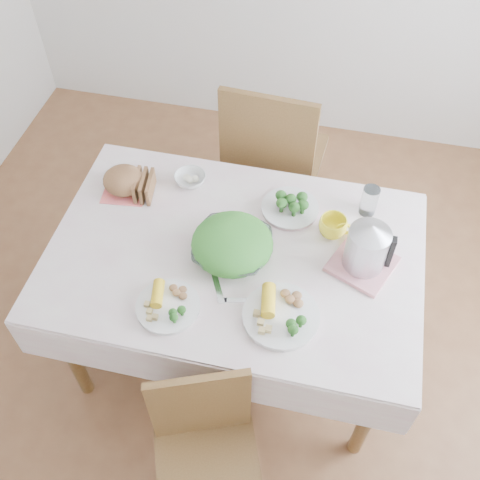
% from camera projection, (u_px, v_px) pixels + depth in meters
% --- Properties ---
extents(floor, '(3.60, 3.60, 0.00)m').
position_uv_depth(floor, '(235.00, 344.00, 2.85)').
color(floor, brown).
rests_on(floor, ground).
extents(dining_table, '(1.40, 0.90, 0.75)m').
position_uv_depth(dining_table, '(235.00, 304.00, 2.56)').
color(dining_table, brown).
rests_on(dining_table, floor).
extents(tablecloth, '(1.50, 1.00, 0.01)m').
position_uv_depth(tablecloth, '(234.00, 253.00, 2.27)').
color(tablecloth, silver).
rests_on(tablecloth, dining_table).
extents(chair_near, '(0.49, 0.49, 0.84)m').
position_uv_depth(chair_near, '(208.00, 469.00, 2.02)').
color(chair_near, brown).
rests_on(chair_near, floor).
extents(chair_far, '(0.51, 0.51, 1.06)m').
position_uv_depth(chair_far, '(275.00, 165.00, 3.01)').
color(chair_far, brown).
rests_on(chair_far, floor).
extents(salad_bowl, '(0.32, 0.32, 0.07)m').
position_uv_depth(salad_bowl, '(232.00, 248.00, 2.23)').
color(salad_bowl, white).
rests_on(salad_bowl, tablecloth).
extents(dinner_plate_left, '(0.28, 0.28, 0.02)m').
position_uv_depth(dinner_plate_left, '(168.00, 306.00, 2.09)').
color(dinner_plate_left, white).
rests_on(dinner_plate_left, tablecloth).
extents(dinner_plate_right, '(0.34, 0.34, 0.02)m').
position_uv_depth(dinner_plate_right, '(281.00, 316.00, 2.06)').
color(dinner_plate_right, white).
rests_on(dinner_plate_right, tablecloth).
extents(broccoli_plate, '(0.28, 0.28, 0.02)m').
position_uv_depth(broccoli_plate, '(290.00, 209.00, 2.40)').
color(broccoli_plate, beige).
rests_on(broccoli_plate, tablecloth).
extents(napkin, '(0.21, 0.21, 0.00)m').
position_uv_depth(napkin, '(126.00, 189.00, 2.48)').
color(napkin, '#FF6D69').
rests_on(napkin, tablecloth).
extents(bread_loaf, '(0.21, 0.20, 0.11)m').
position_uv_depth(bread_loaf, '(124.00, 180.00, 2.44)').
color(bread_loaf, brown).
rests_on(bread_loaf, napkin).
extents(fruit_bowl, '(0.14, 0.14, 0.04)m').
position_uv_depth(fruit_bowl, '(190.00, 179.00, 2.49)').
color(fruit_bowl, white).
rests_on(fruit_bowl, tablecloth).
extents(yellow_mug, '(0.13, 0.13, 0.09)m').
position_uv_depth(yellow_mug, '(333.00, 227.00, 2.29)').
color(yellow_mug, yellow).
rests_on(yellow_mug, tablecloth).
extents(glass_tumbler, '(0.08, 0.08, 0.13)m').
position_uv_depth(glass_tumbler, '(369.00, 201.00, 2.35)').
color(glass_tumbler, white).
rests_on(glass_tumbler, tablecloth).
extents(pink_tray, '(0.30, 0.30, 0.02)m').
position_uv_depth(pink_tray, '(362.00, 264.00, 2.21)').
color(pink_tray, '#CC7D83').
rests_on(pink_tray, tablecloth).
extents(electric_kettle, '(0.21, 0.21, 0.23)m').
position_uv_depth(electric_kettle, '(367.00, 246.00, 2.13)').
color(electric_kettle, '#B2B5BA').
rests_on(electric_kettle, pink_tray).
extents(fork_left, '(0.11, 0.18, 0.00)m').
position_uv_depth(fork_left, '(216.00, 283.00, 2.17)').
color(fork_left, silver).
rests_on(fork_left, tablecloth).
extents(fork_right, '(0.05, 0.17, 0.00)m').
position_uv_depth(fork_right, '(262.00, 304.00, 2.10)').
color(fork_right, silver).
rests_on(fork_right, tablecloth).
extents(knife, '(0.17, 0.05, 0.00)m').
position_uv_depth(knife, '(242.00, 300.00, 2.11)').
color(knife, silver).
rests_on(knife, tablecloth).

